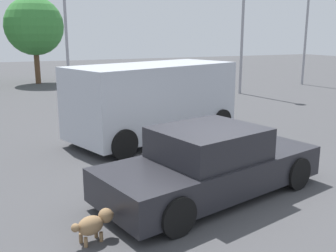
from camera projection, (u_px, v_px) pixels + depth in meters
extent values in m
plane|color=#424244|center=(216.00, 191.00, 7.55)|extent=(80.00, 80.00, 0.00)
cube|color=#232328|center=(212.00, 171.00, 7.32)|extent=(4.70, 2.70, 0.59)
cube|color=#232328|center=(209.00, 143.00, 7.13)|extent=(2.17, 1.98, 0.56)
cube|color=slate|center=(241.00, 135.00, 7.65)|extent=(0.40, 1.45, 0.47)
cube|color=slate|center=(171.00, 151.00, 6.61)|extent=(0.40, 1.45, 0.47)
cylinder|color=black|center=(235.00, 153.00, 8.88)|extent=(0.67, 0.36, 0.64)
cylinder|color=black|center=(296.00, 173.00, 7.62)|extent=(0.67, 0.36, 0.64)
cylinder|color=black|center=(120.00, 183.00, 7.09)|extent=(0.67, 0.36, 0.64)
cylinder|color=black|center=(176.00, 216.00, 5.83)|extent=(0.67, 0.36, 0.64)
ellipsoid|color=olive|center=(91.00, 225.00, 5.64)|extent=(0.45, 0.37, 0.28)
sphere|color=olive|center=(106.00, 216.00, 5.78)|extent=(0.22, 0.22, 0.22)
sphere|color=olive|center=(110.00, 214.00, 5.83)|extent=(0.10, 0.10, 0.10)
cylinder|color=olive|center=(96.00, 233.00, 5.82)|extent=(0.06, 0.06, 0.15)
cylinder|color=olive|center=(101.00, 237.00, 5.71)|extent=(0.06, 0.06, 0.15)
cylinder|color=olive|center=(81.00, 238.00, 5.67)|extent=(0.06, 0.06, 0.15)
cylinder|color=olive|center=(86.00, 242.00, 5.55)|extent=(0.06, 0.06, 0.15)
sphere|color=olive|center=(75.00, 228.00, 5.49)|extent=(0.13, 0.13, 0.13)
cube|color=#B2B7C1|center=(153.00, 98.00, 11.13)|extent=(5.29, 3.53, 1.93)
cube|color=slate|center=(209.00, 77.00, 12.63)|extent=(0.61, 1.69, 0.77)
cylinder|color=black|center=(175.00, 112.00, 13.24)|extent=(0.80, 0.48, 0.76)
cylinder|color=black|center=(220.00, 121.00, 11.84)|extent=(0.80, 0.48, 0.76)
cylinder|color=black|center=(80.00, 130.00, 10.79)|extent=(0.80, 0.48, 0.76)
cylinder|color=black|center=(123.00, 144.00, 9.39)|extent=(0.80, 0.48, 0.76)
cylinder|color=navy|center=(105.00, 102.00, 15.12)|extent=(0.13, 0.13, 0.79)
cylinder|color=navy|center=(100.00, 102.00, 15.10)|extent=(0.13, 0.13, 0.79)
cube|color=white|center=(102.00, 85.00, 14.96)|extent=(0.46, 0.36, 0.56)
cylinder|color=white|center=(108.00, 86.00, 14.99)|extent=(0.09, 0.09, 0.66)
cylinder|color=white|center=(96.00, 86.00, 14.95)|extent=(0.09, 0.09, 0.66)
sphere|color=#936B4C|center=(102.00, 75.00, 14.87)|extent=(0.21, 0.21, 0.21)
cylinder|color=gray|center=(67.00, 39.00, 18.91)|extent=(0.14, 0.14, 5.51)
cylinder|color=gray|center=(306.00, 37.00, 22.93)|extent=(0.14, 0.14, 5.55)
cylinder|color=gray|center=(243.00, 20.00, 19.15)|extent=(0.14, 0.14, 7.31)
cylinder|color=brown|center=(37.00, 66.00, 23.80)|extent=(0.32, 0.32, 2.14)
sphere|color=#387F38|center=(34.00, 26.00, 23.25)|extent=(3.47, 3.47, 3.47)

